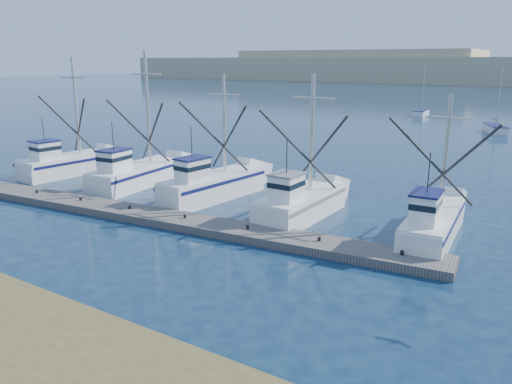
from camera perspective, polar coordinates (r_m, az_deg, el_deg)
ground at (r=21.30m, az=-10.00°, el=-10.55°), size 500.00×500.00×0.00m
floating_dock at (r=29.61m, az=-11.28°, el=-2.80°), size 32.81×5.04×0.44m
trawler_fleet at (r=33.64m, az=-6.57°, el=0.85°), size 31.81×8.51×9.71m
sailboat_near at (r=71.43m, az=25.66°, el=6.54°), size 3.64×5.66×8.10m
sailboat_far at (r=88.23m, az=18.33°, el=8.58°), size 1.88×4.89×8.10m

